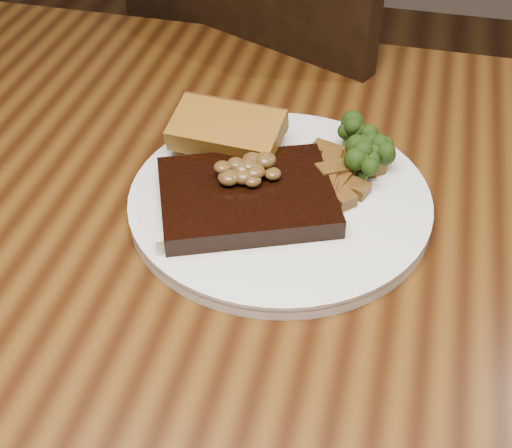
# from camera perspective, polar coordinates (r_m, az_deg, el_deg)

# --- Properties ---
(dining_table) EXTENTS (1.60, 0.90, 0.75)m
(dining_table) POSITION_cam_1_polar(r_m,az_deg,el_deg) (0.75, -0.71, -7.20)
(dining_table) COLOR #4C2D0F
(dining_table) RESTS_ON ground
(chair_far) EXTENTS (0.58, 0.58, 0.93)m
(chair_far) POSITION_cam_1_polar(r_m,az_deg,el_deg) (1.27, 2.32, 7.32)
(chair_far) COLOR black
(chair_far) RESTS_ON ground
(plate) EXTENTS (0.33, 0.33, 0.01)m
(plate) POSITION_cam_1_polar(r_m,az_deg,el_deg) (0.73, 1.91, 1.73)
(plate) COLOR white
(plate) RESTS_ON dining_table
(steak) EXTENTS (0.20, 0.18, 0.02)m
(steak) POSITION_cam_1_polar(r_m,az_deg,el_deg) (0.70, -0.75, 2.10)
(steak) COLOR black
(steak) RESTS_ON plate
(steak_bone) EXTENTS (0.13, 0.06, 0.02)m
(steak_bone) POSITION_cam_1_polar(r_m,az_deg,el_deg) (0.66, -1.98, -1.25)
(steak_bone) COLOR beige
(steak_bone) RESTS_ON plate
(mushroom_pile) EXTENTS (0.06, 0.06, 0.03)m
(mushroom_pile) POSITION_cam_1_polar(r_m,az_deg,el_deg) (0.69, -1.17, 4.34)
(mushroom_pile) COLOR brown
(mushroom_pile) RESTS_ON steak
(garlic_bread) EXTENTS (0.12, 0.07, 0.03)m
(garlic_bread) POSITION_cam_1_polar(r_m,az_deg,el_deg) (0.77, -2.33, 6.24)
(garlic_bread) COLOR #8D6319
(garlic_bread) RESTS_ON plate
(potato_wedges) EXTENTS (0.10, 0.10, 0.02)m
(potato_wedges) POSITION_cam_1_polar(r_m,az_deg,el_deg) (0.72, 7.00, 3.06)
(potato_wedges) COLOR brown
(potato_wedges) RESTS_ON plate
(broccoli_cluster) EXTENTS (0.07, 0.07, 0.04)m
(broccoli_cluster) POSITION_cam_1_polar(r_m,az_deg,el_deg) (0.76, 8.04, 5.70)
(broccoli_cluster) COLOR #1E360C
(broccoli_cluster) RESTS_ON plate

